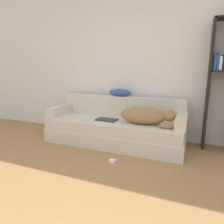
% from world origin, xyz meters
% --- Properties ---
extents(wall_back, '(7.46, 0.06, 2.70)m').
position_xyz_m(wall_back, '(0.00, 2.57, 1.35)').
color(wall_back, silver).
rests_on(wall_back, ground_plane).
extents(couch, '(2.23, 0.81, 0.40)m').
position_xyz_m(couch, '(-0.19, 2.03, 0.19)').
color(couch, beige).
rests_on(couch, ground_plane).
extents(couch_backrest, '(2.19, 0.15, 0.35)m').
position_xyz_m(couch_backrest, '(-0.19, 2.36, 0.57)').
color(couch_backrest, beige).
rests_on(couch_backrest, couch).
extents(couch_arm_left, '(0.15, 0.62, 0.17)m').
position_xyz_m(couch_arm_left, '(-1.23, 2.02, 0.48)').
color(couch_arm_left, beige).
rests_on(couch_arm_left, couch).
extents(couch_arm_right, '(0.15, 0.62, 0.17)m').
position_xyz_m(couch_arm_right, '(0.85, 2.02, 0.48)').
color(couch_arm_right, beige).
rests_on(couch_arm_right, couch).
extents(dog, '(0.82, 0.30, 0.26)m').
position_xyz_m(dog, '(0.34, 1.96, 0.53)').
color(dog, olive).
rests_on(dog, couch).
extents(laptop, '(0.35, 0.23, 0.02)m').
position_xyz_m(laptop, '(-0.29, 1.96, 0.40)').
color(laptop, '#2D2D30').
rests_on(laptop, couch).
extents(throw_pillow, '(0.40, 0.14, 0.13)m').
position_xyz_m(throw_pillow, '(-0.20, 2.35, 0.81)').
color(throw_pillow, '#335199').
rests_on(throw_pillow, couch_backrest).
extents(bookshelf, '(0.38, 0.26, 1.90)m').
position_xyz_m(bookshelf, '(1.34, 2.39, 1.06)').
color(bookshelf, black).
rests_on(bookshelf, ground_plane).
extents(power_adapter, '(0.08, 0.08, 0.03)m').
position_xyz_m(power_adapter, '(0.06, 1.35, 0.02)').
color(power_adapter, white).
rests_on(power_adapter, ground_plane).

